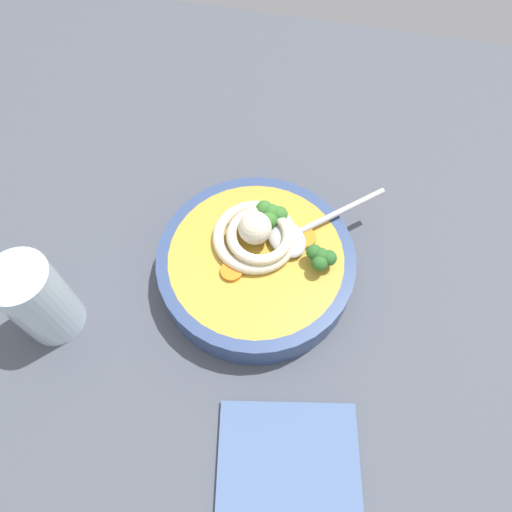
# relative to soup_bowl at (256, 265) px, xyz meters

# --- Properties ---
(table_slab) EXTENTS (1.18, 1.18, 0.04)m
(table_slab) POSITION_rel_soup_bowl_xyz_m (-0.04, -0.03, -0.05)
(table_slab) COLOR #474C56
(table_slab) RESTS_ON ground
(soup_bowl) EXTENTS (0.25, 0.25, 0.05)m
(soup_bowl) POSITION_rel_soup_bowl_xyz_m (0.00, 0.00, 0.00)
(soup_bowl) COLOR #334775
(soup_bowl) RESTS_ON table_slab
(noodle_pile) EXTENTS (0.12, 0.12, 0.05)m
(noodle_pile) POSITION_rel_soup_bowl_xyz_m (-0.00, 0.02, 0.04)
(noodle_pile) COLOR beige
(noodle_pile) RESTS_ON soup_bowl
(soup_spoon) EXTENTS (0.15, 0.14, 0.02)m
(soup_spoon) POSITION_rel_soup_bowl_xyz_m (0.04, 0.04, 0.03)
(soup_spoon) COLOR #B7B7BC
(soup_spoon) RESTS_ON soup_bowl
(broccoli_floret_center) EXTENTS (0.04, 0.03, 0.03)m
(broccoli_floret_center) POSITION_rel_soup_bowl_xyz_m (0.08, 0.00, 0.04)
(broccoli_floret_center) COLOR #7A9E60
(broccoli_floret_center) RESTS_ON soup_bowl
(broccoli_floret_far) EXTENTS (0.04, 0.04, 0.03)m
(broccoli_floret_far) POSITION_rel_soup_bowl_xyz_m (0.01, 0.05, 0.04)
(broccoli_floret_far) COLOR #7A9E60
(broccoli_floret_far) RESTS_ON soup_bowl
(carrot_slice_beside_noodles) EXTENTS (0.03, 0.03, 0.01)m
(carrot_slice_beside_noodles) POSITION_rel_soup_bowl_xyz_m (0.05, 0.04, 0.03)
(carrot_slice_beside_noodles) COLOR orange
(carrot_slice_beside_noodles) RESTS_ON soup_bowl
(carrot_slice_front) EXTENTS (0.02, 0.02, 0.01)m
(carrot_slice_front) POSITION_rel_soup_bowl_xyz_m (-0.03, 0.05, 0.03)
(carrot_slice_front) COLOR orange
(carrot_slice_front) RESTS_ON soup_bowl
(carrot_slice_left) EXTENTS (0.03, 0.03, 0.01)m
(carrot_slice_left) POSITION_rel_soup_bowl_xyz_m (-0.02, -0.03, 0.03)
(carrot_slice_left) COLOR orange
(carrot_slice_left) RESTS_ON soup_bowl
(drinking_glass) EXTENTS (0.07, 0.07, 0.12)m
(drinking_glass) POSITION_rel_soup_bowl_xyz_m (-0.23, -0.12, 0.04)
(drinking_glass) COLOR silver
(drinking_glass) RESTS_ON table_slab
(folded_napkin) EXTENTS (0.17, 0.15, 0.01)m
(folded_napkin) POSITION_rel_soup_bowl_xyz_m (0.08, -0.22, -0.02)
(folded_napkin) COLOR #4C6693
(folded_napkin) RESTS_ON table_slab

